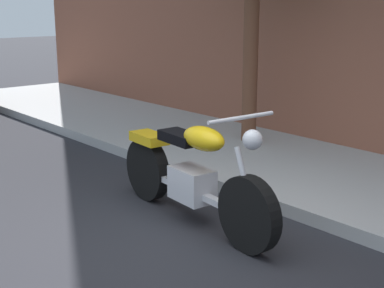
% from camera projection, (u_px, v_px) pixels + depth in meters
% --- Properties ---
extents(ground_plane, '(60.00, 60.00, 0.00)m').
position_uv_depth(ground_plane, '(173.00, 261.00, 4.58)').
color(ground_plane, '#28282D').
extents(sidewalk, '(18.65, 2.41, 0.14)m').
position_uv_depth(sidewalk, '(355.00, 185.00, 6.25)').
color(sidewalk, '#ABABAB').
rests_on(sidewalk, ground).
extents(motorcycle, '(2.31, 0.70, 1.18)m').
position_uv_depth(motorcycle, '(192.00, 176.00, 5.28)').
color(motorcycle, black).
rests_on(motorcycle, ground).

